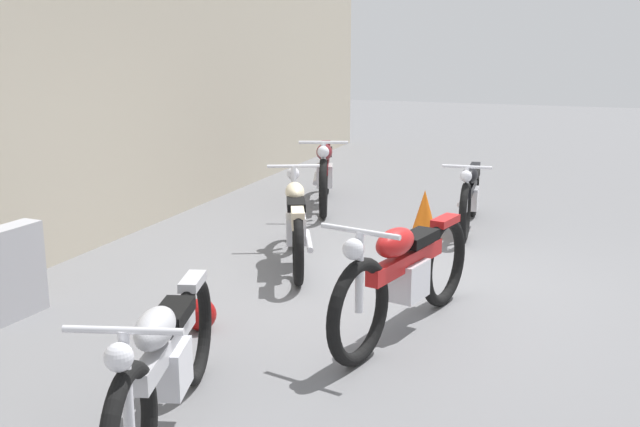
{
  "coord_description": "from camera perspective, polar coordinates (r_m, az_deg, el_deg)",
  "views": [
    {
      "loc": [
        -6.5,
        -1.76,
        2.26
      ],
      "look_at": [
        0.25,
        0.74,
        0.55
      ],
      "focal_mm": 41.8,
      "sensor_mm": 36.0,
      "label": 1
    }
  ],
  "objects": [
    {
      "name": "ground_plane",
      "position": [
        7.1,
        4.92,
        -5.24
      ],
      "size": [
        40.0,
        40.0,
        0.0
      ],
      "primitive_type": "plane",
      "color": "slate"
    },
    {
      "name": "building_wall",
      "position": [
        8.34,
        -18.42,
        8.35
      ],
      "size": [
        18.0,
        0.3,
        3.26
      ],
      "primitive_type": "cube",
      "color": "#B2A893",
      "rests_on": "ground_plane"
    },
    {
      "name": "stone_marker",
      "position": [
        6.6,
        -22.59,
        -4.19
      ],
      "size": [
        0.59,
        0.24,
        0.77
      ],
      "primitive_type": "cube",
      "rotation": [
        0.0,
        0.0,
        -0.07
      ],
      "color": "#9E9EA3",
      "rests_on": "ground_plane"
    },
    {
      "name": "helmet",
      "position": [
        6.0,
        -9.14,
        -7.64
      ],
      "size": [
        0.25,
        0.25,
        0.25
      ],
      "primitive_type": "sphere",
      "color": "maroon",
      "rests_on": "ground_plane"
    },
    {
      "name": "traffic_cone",
      "position": [
        8.68,
        7.99,
        0.01
      ],
      "size": [
        0.32,
        0.32,
        0.55
      ],
      "primitive_type": "cone",
      "color": "orange",
      "rests_on": "ground_plane"
    },
    {
      "name": "motorcycle_cream",
      "position": [
        7.53,
        -1.87,
        -0.61
      ],
      "size": [
        1.9,
        0.99,
        0.92
      ],
      "rotation": [
        0.0,
        0.0,
        0.42
      ],
      "color": "black",
      "rests_on": "ground_plane"
    },
    {
      "name": "motorcycle_silver",
      "position": [
        4.42,
        -11.75,
        -11.12
      ],
      "size": [
        2.02,
        0.81,
        0.93
      ],
      "rotation": [
        0.0,
        0.0,
        3.43
      ],
      "color": "black",
      "rests_on": "ground_plane"
    },
    {
      "name": "motorcycle_black",
      "position": [
        9.1,
        11.39,
        1.45
      ],
      "size": [
        1.95,
        0.55,
        0.88
      ],
      "rotation": [
        0.0,
        0.0,
        3.22
      ],
      "color": "black",
      "rests_on": "ground_plane"
    },
    {
      "name": "motorcycle_red",
      "position": [
        5.8,
        6.49,
        -4.61
      ],
      "size": [
        2.17,
        0.76,
        0.99
      ],
      "rotation": [
        0.0,
        0.0,
        2.91
      ],
      "color": "black",
      "rests_on": "ground_plane"
    },
    {
      "name": "motorcycle_maroon",
      "position": [
        10.12,
        0.34,
        3.23
      ],
      "size": [
        2.13,
        0.93,
        1.0
      ],
      "rotation": [
        0.0,
        0.0,
        3.47
      ],
      "color": "black",
      "rests_on": "ground_plane"
    }
  ]
}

